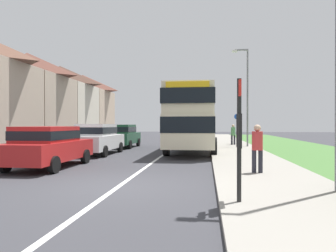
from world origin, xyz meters
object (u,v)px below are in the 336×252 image
Objects in this scene: parked_car_dark_green at (122,135)px; cycle_route_sign at (237,127)px; pedestrian_walking_away at (233,133)px; parked_car_red at (48,145)px; pedestrian_at_stop at (257,146)px; double_decker_bus at (192,117)px; bus_stop_sign at (239,131)px; street_lamp_mid at (246,91)px; parked_car_white at (98,138)px.

cycle_route_sign reaches higher than parked_car_dark_green.
parked_car_red is at bearing -122.76° from pedestrian_walking_away.
pedestrian_walking_away is at bearing 88.23° from pedestrian_at_stop.
double_decker_bus is 3.75× the size of bus_stop_sign.
pedestrian_at_stop and pedestrian_walking_away have the same top height.
street_lamp_mid is at bearing -67.00° from pedestrian_walking_away.
double_decker_bus reaches higher than parked_car_red.
pedestrian_at_stop is 14.91m from cycle_route_sign.
bus_stop_sign is (1.51, -12.37, -0.60)m from double_decker_bus.
street_lamp_mid is (0.73, -1.72, 3.06)m from pedestrian_walking_away.
street_lamp_mid is (3.63, 3.24, 1.90)m from double_decker_bus.
bus_stop_sign is (-0.97, -3.77, 0.56)m from pedestrian_at_stop.
pedestrian_at_stop is at bearing -73.90° from double_decker_bus.
street_lamp_mid is at bearing -83.98° from cycle_route_sign.
parked_car_red is 14.35m from street_lamp_mid.
pedestrian_walking_away is (8.02, 7.43, 0.05)m from parked_car_white.
double_decker_bus is 5.90m from parked_car_dark_green.
street_lamp_mid is at bearing 4.24° from parked_car_dark_green.
pedestrian_at_stop reaches higher than parked_car_red.
pedestrian_at_stop is (7.60, -6.13, 0.05)m from parked_car_white.
parked_car_red is 0.62× the size of street_lamp_mid.
bus_stop_sign reaches higher than pedestrian_walking_away.
parked_car_red is 1.72× the size of cycle_route_sign.
pedestrian_at_stop is (2.48, -8.60, -1.17)m from double_decker_bus.
parked_car_red is 16.31m from cycle_route_sign.
parked_car_dark_green reaches higher than parked_car_red.
parked_car_dark_green is 8.40m from pedestrian_walking_away.
pedestrian_at_stop is at bearing 75.52° from bus_stop_sign.
cycle_route_sign is (8.43, 8.75, 0.50)m from parked_car_white.
parked_car_dark_green is at bearing 124.30° from pedestrian_at_stop.
double_decker_bus is 2.33× the size of parked_car_dark_green.
pedestrian_walking_away reaches higher than parked_car_red.
parked_car_dark_green is 9.25m from cycle_route_sign.
parked_car_red is 8.24m from bus_stop_sign.
pedestrian_walking_away is 0.66× the size of cycle_route_sign.
pedestrian_at_stop is at bearing -55.70° from parked_car_dark_green.
parked_car_red is 1.67× the size of bus_stop_sign.
pedestrian_at_stop is (7.63, -11.19, 0.07)m from parked_car_dark_green.
parked_car_dark_green is at bearing -163.56° from pedestrian_walking_away.
pedestrian_at_stop is 1.00× the size of pedestrian_walking_away.
double_decker_bus is 5.22m from street_lamp_mid.
pedestrian_walking_away is at bearing 59.70° from double_decker_bus.
parked_car_white reaches higher than parked_car_red.
parked_car_red is 0.96× the size of parked_car_white.
bus_stop_sign is at bearing -94.59° from pedestrian_walking_away.
parked_car_dark_green is at bearing -175.76° from street_lamp_mid.
bus_stop_sign is at bearing -95.52° from cycle_route_sign.
double_decker_bus is at bearing -120.30° from pedestrian_walking_away.
pedestrian_walking_away is 0.24× the size of street_lamp_mid.
parked_car_white is at bearing -137.17° from pedestrian_walking_away.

